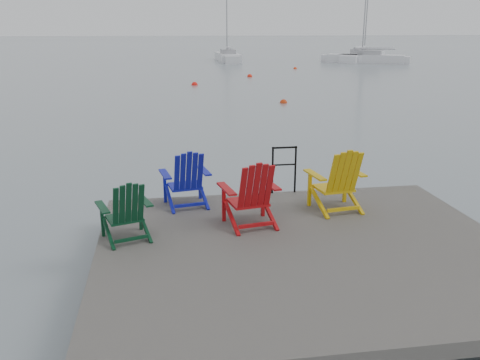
{
  "coord_description": "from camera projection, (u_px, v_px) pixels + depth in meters",
  "views": [
    {
      "loc": [
        -1.99,
        -6.5,
        3.54
      ],
      "look_at": [
        -0.62,
        2.25,
        0.85
      ],
      "focal_mm": 38.0,
      "sensor_mm": 36.0,
      "label": 1
    }
  ],
  "objects": [
    {
      "name": "chair_blue",
      "position": [
        186.0,
        178.0,
        8.8
      ],
      "size": [
        0.91,
        0.86,
        1.03
      ],
      "rotation": [
        0.0,
        0.0,
        0.17
      ],
      "color": "#0F159E",
      "rests_on": "dock"
    },
    {
      "name": "handrail",
      "position": [
        284.0,
        165.0,
        9.52
      ],
      "size": [
        0.48,
        0.04,
        0.9
      ],
      "color": "black",
      "rests_on": "dock"
    },
    {
      "name": "sailboat_mid",
      "position": [
        363.0,
        57.0,
        54.94
      ],
      "size": [
        7.74,
        8.97,
        12.91
      ],
      "rotation": [
        0.0,
        0.0,
        -0.66
      ],
      "color": "white",
      "rests_on": "ground"
    },
    {
      "name": "dock",
      "position": [
        306.0,
        256.0,
        7.37
      ],
      "size": [
        6.0,
        5.0,
        1.4
      ],
      "color": "#2D2B28",
      "rests_on": "ground"
    },
    {
      "name": "buoy_d",
      "position": [
        295.0,
        69.0,
        44.09
      ],
      "size": [
        0.31,
        0.31,
        0.31
      ],
      "primitive_type": "sphere",
      "color": "#F9380E",
      "rests_on": "ground"
    },
    {
      "name": "chair_green",
      "position": [
        126.0,
        210.0,
        7.4
      ],
      "size": [
        0.88,
        0.83,
        0.93
      ],
      "rotation": [
        0.0,
        0.0,
        0.31
      ],
      "color": "#09311B",
      "rests_on": "dock"
    },
    {
      "name": "chair_red",
      "position": [
        251.0,
        193.0,
        7.91
      ],
      "size": [
        0.96,
        0.91,
        1.08
      ],
      "rotation": [
        0.0,
        0.0,
        0.18
      ],
      "color": "#A50C0F",
      "rests_on": "dock"
    },
    {
      "name": "buoy_c",
      "position": [
        250.0,
        77.0,
        37.16
      ],
      "size": [
        0.39,
        0.39,
        0.39
      ],
      "primitive_type": "sphere",
      "color": "red",
      "rests_on": "ground"
    },
    {
      "name": "sailboat_near",
      "position": [
        228.0,
        58.0,
        53.86
      ],
      "size": [
        2.13,
        7.82,
        10.84
      ],
      "rotation": [
        0.0,
        0.0,
        -0.01
      ],
      "color": "silver",
      "rests_on": "ground"
    },
    {
      "name": "buoy_a",
      "position": [
        283.0,
        103.0,
        24.43
      ],
      "size": [
        0.36,
        0.36,
        0.36
      ],
      "primitive_type": "sphere",
      "color": "red",
      "rests_on": "ground"
    },
    {
      "name": "chair_yellow",
      "position": [
        338.0,
        179.0,
        8.58
      ],
      "size": [
        0.97,
        0.91,
        1.11
      ],
      "rotation": [
        0.0,
        0.0,
        0.14
      ],
      "color": "gold",
      "rests_on": "dock"
    },
    {
      "name": "buoy_b",
      "position": [
        195.0,
        85.0,
        31.88
      ],
      "size": [
        0.4,
        0.4,
        0.4
      ],
      "primitive_type": "sphere",
      "color": "red",
      "rests_on": "ground"
    },
    {
      "name": "ground",
      "position": [
        305.0,
        277.0,
        7.47
      ],
      "size": [
        400.0,
        400.0,
        0.0
      ],
      "primitive_type": "plane",
      "color": "slate",
      "rests_on": "ground"
    },
    {
      "name": "sailboat_far",
      "position": [
        366.0,
        59.0,
        51.31
      ],
      "size": [
        7.55,
        5.41,
        10.54
      ],
      "rotation": [
        0.0,
        0.0,
        1.06
      ],
      "color": "silver",
      "rests_on": "ground"
    }
  ]
}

